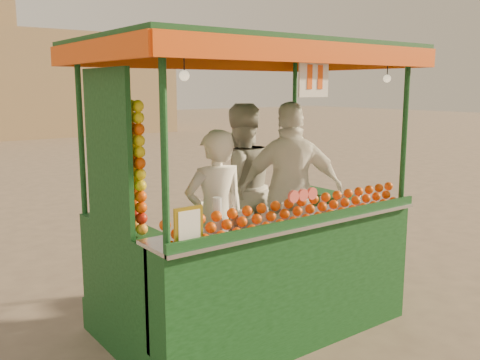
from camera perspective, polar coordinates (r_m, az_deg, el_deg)
ground at (r=5.44m, az=-0.82°, el=-15.94°), size 90.00×90.00×0.00m
building_right at (r=29.66m, az=-17.51°, el=9.78°), size 9.00×6.00×5.00m
juice_cart at (r=5.16m, az=1.05°, el=-6.64°), size 3.07×1.99×2.79m
vendor_left at (r=4.98m, az=-2.68°, el=-4.18°), size 0.66×0.48×1.68m
vendor_middle at (r=5.93m, az=-0.04°, el=-0.85°), size 1.04×0.88×1.88m
vendor_right at (r=5.64m, az=5.55°, el=-1.31°), size 1.20×0.98×1.91m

